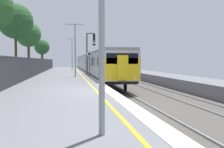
% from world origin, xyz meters
% --- Properties ---
extents(ground, '(17.40, 110.00, 1.21)m').
position_xyz_m(ground, '(2.64, 0.00, -0.61)').
color(ground, slate).
extents(commuter_train_at_platform, '(2.83, 61.02, 3.81)m').
position_xyz_m(commuter_train_at_platform, '(2.10, 34.86, 1.27)').
color(commuter_train_at_platform, '#B7B7BC').
rests_on(commuter_train_at_platform, ground).
extents(signal_gantry, '(1.10, 0.24, 4.93)m').
position_xyz_m(signal_gantry, '(0.62, 17.05, 3.08)').
color(signal_gantry, '#47474C').
rests_on(signal_gantry, ground).
extents(speed_limit_sign, '(0.59, 0.08, 2.64)m').
position_xyz_m(speed_limit_sign, '(0.25, 12.29, 1.69)').
color(speed_limit_sign, '#59595B').
rests_on(speed_limit_sign, ground).
extents(platform_lamp_mid, '(2.00, 0.20, 5.50)m').
position_xyz_m(platform_lamp_mid, '(-1.12, 13.34, 3.26)').
color(platform_lamp_mid, '#93999E').
rests_on(platform_lamp_mid, ground).
extents(platform_lamp_far, '(2.00, 0.20, 5.80)m').
position_xyz_m(platform_lamp_far, '(-1.12, 35.65, 3.41)').
color(platform_lamp_far, '#93999E').
rests_on(platform_lamp_far, ground).
extents(background_tree_centre, '(2.87, 2.87, 5.74)m').
position_xyz_m(background_tree_centre, '(-6.80, 38.82, 4.18)').
color(background_tree_centre, '#473323').
rests_on(background_tree_centre, ground).
extents(background_tree_right, '(3.50, 3.50, 7.08)m').
position_xyz_m(background_tree_right, '(-7.33, 24.45, 5.23)').
color(background_tree_right, '#473323').
rests_on(background_tree_right, ground).
extents(background_tree_back, '(3.92, 3.92, 8.03)m').
position_xyz_m(background_tree_back, '(-7.59, 16.83, 5.90)').
color(background_tree_back, '#473323').
rests_on(background_tree_back, ground).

